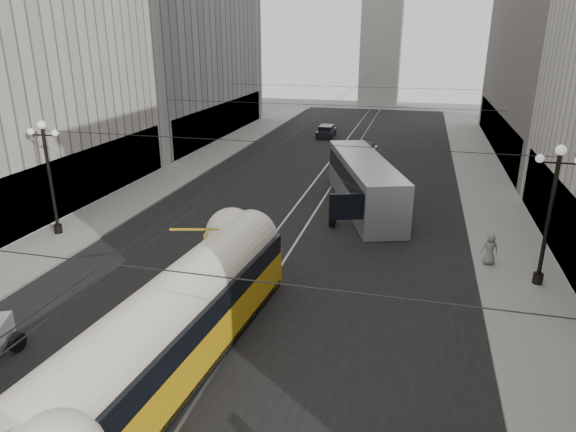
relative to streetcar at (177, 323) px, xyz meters
The scene contains 14 objects.
road 24.10m from the streetcar, 88.81° to the left, with size 20.00×85.00×0.02m, color black.
sidewalk_left 29.89m from the streetcar, 112.67° to the left, with size 4.00×72.00×0.15m, color gray.
sidewalk_right 30.29m from the streetcar, 65.59° to the left, with size 4.00×72.00×0.15m, color gray.
rail_left 24.10m from the streetcar, 90.60° to the left, with size 0.12×85.00×0.04m, color gray.
rail_right 24.13m from the streetcar, 87.02° to the left, with size 0.12×85.00×0.04m, color gray.
distant_tower 72.75m from the streetcar, 89.60° to the left, with size 6.00×6.00×31.36m.
lamppost_left_mid 15.54m from the streetcar, 141.76° to the left, with size 1.86×0.44×6.37m.
lamppost_right_mid 16.33m from the streetcar, 36.05° to the left, with size 1.86×0.44×6.37m.
catenary 23.41m from the streetcar, 88.46° to the left, with size 25.00×72.00×0.23m.
streetcar is the anchor object (origin of this frame).
city_bus 19.52m from the streetcar, 77.93° to the left, with size 6.55×13.07×3.20m.
sedan_white_far 32.86m from the streetcar, 85.52° to the left, with size 2.16×4.71×1.46m.
sedan_dark_far 42.86m from the streetcar, 93.65° to the left, with size 1.70×4.00×1.26m.
pedestrian_sidewalk_right 15.83m from the streetcar, 45.09° to the left, with size 0.78×0.48×1.59m, color slate.
Camera 1 is at (6.84, -5.10, 10.83)m, focal length 32.00 mm.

